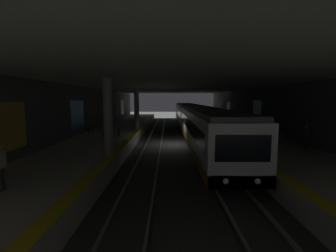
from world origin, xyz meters
The scene contains 21 objects.
ground_plane centered at (0.00, 0.00, 0.00)m, with size 120.00×120.00×0.00m, color #383A38.
track_left centered at (0.00, -2.20, 0.08)m, with size 60.00×1.53×0.16m.
track_right centered at (0.00, 2.20, 0.08)m, with size 60.00×1.53×0.16m.
platform_left centered at (0.00, -6.55, 0.53)m, with size 60.00×5.30×1.06m.
platform_right centered at (0.00, 6.55, 0.53)m, with size 60.00×5.30×1.06m.
wall_left centered at (0.01, -9.45, 2.80)m, with size 60.00×0.56×5.60m.
wall_right centered at (0.05, 9.45, 2.80)m, with size 60.00×0.56×5.60m.
ceiling_slab centered at (0.00, 0.00, 5.80)m, with size 60.00×19.40×0.40m.
pillar_near centered at (-8.78, 4.35, 3.33)m, with size 0.56×0.56×4.55m.
pillar_far centered at (4.06, 4.35, 3.33)m, with size 0.56×0.56×4.55m.
metro_train centered at (6.35, -2.20, 2.03)m, with size 39.65×2.83×3.49m.
bench_left_near centered at (2.42, -8.53, 1.57)m, with size 1.70×0.47×0.86m.
bench_left_mid centered at (13.00, -8.53, 1.57)m, with size 1.70×0.47×0.86m.
bench_right_mid centered at (0.48, 8.53, 1.57)m, with size 1.70×0.47×0.86m.
bench_right_far centered at (4.22, 8.53, 1.57)m, with size 1.70×0.47×0.86m.
person_waiting_near centered at (-7.10, -8.40, 1.92)m, with size 0.60×0.22×1.62m.
person_walking_mid centered at (-1.54, 5.27, 2.01)m, with size 0.60×0.24×1.75m.
person_standing_far centered at (-14.45, 6.88, 1.97)m, with size 0.60×0.23×1.69m.
person_boarding centered at (0.98, 7.03, 1.93)m, with size 0.60×0.22×1.63m.
suitcase_rolling centered at (-2.27, 6.35, 1.35)m, with size 0.33×0.25×0.90m.
trash_bin centered at (-4.86, -7.80, 1.48)m, with size 0.44×0.44×0.85m.
Camera 1 is at (-22.85, 0.80, 4.38)m, focal length 25.52 mm.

